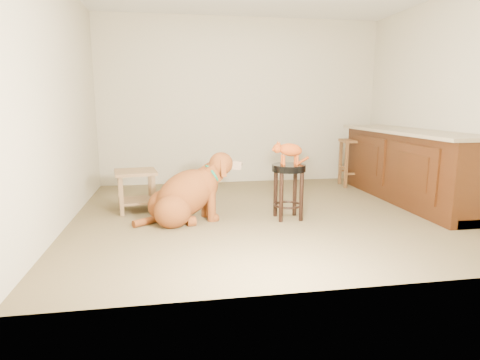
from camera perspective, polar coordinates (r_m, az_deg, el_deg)
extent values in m
cube|color=brown|center=(4.76, 4.34, -4.74)|extent=(4.50, 4.00, 0.01)
cube|color=#BEB699|center=(6.54, 0.21, 11.04)|extent=(4.50, 0.04, 2.60)
cube|color=#BEB699|center=(2.69, 15.25, 10.98)|extent=(4.50, 0.04, 2.60)
cube|color=#BEB699|center=(4.59, -24.30, 10.20)|extent=(0.04, 4.00, 2.60)
cube|color=#BEB699|center=(5.58, 27.95, 9.85)|extent=(0.04, 4.00, 2.60)
cube|color=#3D1D0A|center=(5.72, 22.99, 1.66)|extent=(0.60, 2.50, 0.90)
cube|color=gray|center=(5.65, 23.08, 6.37)|extent=(0.70, 2.56, 0.04)
cube|color=black|center=(5.81, 23.03, -2.23)|extent=(0.52, 2.50, 0.10)
cube|color=#3D1D0A|center=(5.08, 23.37, 1.16)|extent=(0.02, 0.90, 0.62)
cube|color=#3D1D0A|center=(6.02, 17.72, 2.92)|extent=(0.02, 0.90, 0.62)
cube|color=#321708|center=(5.08, 23.26, 1.16)|extent=(0.02, 0.60, 0.40)
cube|color=#321708|center=(6.02, 17.62, 2.92)|extent=(0.02, 0.60, 0.40)
cylinder|color=black|center=(4.65, 7.80, -1.75)|extent=(0.05, 0.05, 0.54)
cylinder|color=black|center=(4.58, 5.07, -1.88)|extent=(0.05, 0.05, 0.54)
cylinder|color=black|center=(4.44, 8.72, -2.38)|extent=(0.05, 0.05, 0.54)
cylinder|color=black|center=(4.37, 5.87, -2.52)|extent=(0.05, 0.05, 0.54)
torus|color=black|center=(4.54, 6.83, -3.54)|extent=(0.32, 0.32, 0.02)
cylinder|color=black|center=(4.45, 6.95, 1.73)|extent=(0.37, 0.37, 0.07)
cube|color=brown|center=(6.71, 16.66, 2.39)|extent=(0.05, 0.05, 0.69)
cube|color=brown|center=(6.61, 14.07, 2.41)|extent=(0.05, 0.05, 0.69)
cube|color=brown|center=(6.41, 17.55, 1.97)|extent=(0.05, 0.05, 0.69)
cube|color=brown|center=(6.31, 14.86, 1.99)|extent=(0.05, 0.05, 0.69)
cube|color=brown|center=(6.47, 15.95, 5.38)|extent=(0.44, 0.44, 0.04)
cube|color=brown|center=(5.16, -12.65, -1.16)|extent=(0.05, 0.05, 0.46)
cube|color=brown|center=(5.13, -16.69, -1.41)|extent=(0.05, 0.05, 0.46)
cube|color=brown|center=(4.80, -12.18, -2.02)|extent=(0.05, 0.05, 0.46)
cube|color=brown|center=(4.78, -16.53, -2.29)|extent=(0.05, 0.05, 0.46)
cube|color=brown|center=(4.92, -14.65, 1.09)|extent=(0.54, 0.54, 0.04)
cube|color=brown|center=(4.98, -14.46, -2.83)|extent=(0.46, 0.46, 0.03)
ellipsoid|color=#653113|center=(4.51, -10.53, -3.56)|extent=(0.46, 0.41, 0.36)
ellipsoid|color=#653113|center=(4.24, -9.56, -4.46)|extent=(0.46, 0.41, 0.36)
cylinder|color=#653113|center=(4.61, -8.24, -4.76)|extent=(0.12, 0.13, 0.11)
cylinder|color=#653113|center=(4.30, -6.98, -5.87)|extent=(0.12, 0.13, 0.11)
ellipsoid|color=#653113|center=(4.39, -7.72, -1.92)|extent=(0.90, 0.62, 0.73)
ellipsoid|color=#653113|center=(4.44, -5.12, -0.55)|extent=(0.38, 0.40, 0.37)
cylinder|color=#653113|center=(4.58, -4.97, -2.61)|extent=(0.11, 0.11, 0.43)
cylinder|color=#653113|center=(4.40, -4.09, -3.17)|extent=(0.11, 0.11, 0.43)
sphere|color=#653113|center=(4.64, -4.54, -4.79)|extent=(0.11, 0.11, 0.11)
sphere|color=#653113|center=(4.46, -3.65, -5.43)|extent=(0.11, 0.11, 0.11)
cylinder|color=#653113|center=(4.45, -4.06, 0.95)|extent=(0.31, 0.25, 0.27)
ellipsoid|color=#653113|center=(4.47, -2.73, 2.33)|extent=(0.32, 0.31, 0.26)
cube|color=#8C6F57|center=(4.53, -1.01, 2.16)|extent=(0.20, 0.14, 0.12)
sphere|color=black|center=(4.56, -0.05, 2.30)|extent=(0.06, 0.06, 0.06)
cube|color=#653113|center=(4.57, -3.53, 2.09)|extent=(0.07, 0.08, 0.19)
cube|color=#653113|center=(4.36, -2.42, 1.67)|extent=(0.07, 0.08, 0.19)
torus|color=#0C6644|center=(4.45, -4.05, 0.81)|extent=(0.20, 0.27, 0.22)
cylinder|color=#D8BF4C|center=(4.48, -3.37, -0.12)|extent=(0.02, 0.05, 0.05)
cylinder|color=#653113|center=(4.42, -13.01, -5.71)|extent=(0.32, 0.26, 0.08)
ellipsoid|color=#8D360E|center=(4.43, 7.19, 4.29)|extent=(0.28, 0.14, 0.18)
cylinder|color=#8D360E|center=(4.45, 5.99, 2.93)|extent=(0.03, 0.03, 0.11)
sphere|color=#8D360E|center=(4.46, 5.98, 2.40)|extent=(0.04, 0.04, 0.04)
cylinder|color=#8D360E|center=(4.38, 6.27, 2.80)|extent=(0.03, 0.03, 0.11)
sphere|color=#8D360E|center=(4.39, 6.26, 2.25)|extent=(0.04, 0.04, 0.04)
cylinder|color=#8D360E|center=(4.50, 7.85, 2.97)|extent=(0.03, 0.03, 0.11)
sphere|color=#8D360E|center=(4.50, 7.84, 2.44)|extent=(0.04, 0.04, 0.04)
cylinder|color=#8D360E|center=(4.43, 8.15, 2.84)|extent=(0.03, 0.03, 0.11)
sphere|color=#8D360E|center=(4.43, 8.14, 2.30)|extent=(0.04, 0.04, 0.04)
sphere|color=#8D360E|center=(4.38, 5.36, 4.49)|extent=(0.10, 0.10, 0.10)
sphere|color=#8D360E|center=(4.37, 4.81, 4.35)|extent=(0.04, 0.04, 0.04)
sphere|color=brown|center=(4.37, 4.61, 4.35)|extent=(0.02, 0.02, 0.02)
cone|color=#8D360E|center=(4.41, 5.39, 5.25)|extent=(0.04, 0.04, 0.05)
cone|color=#C66B60|center=(4.41, 5.36, 5.21)|extent=(0.02, 0.02, 0.03)
cone|color=#8D360E|center=(4.35, 5.61, 5.17)|extent=(0.04, 0.04, 0.05)
cone|color=#C66B60|center=(4.35, 5.59, 5.13)|extent=(0.02, 0.02, 0.03)
cylinder|color=#8D360E|center=(4.53, 8.72, 2.62)|extent=(0.20, 0.12, 0.10)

